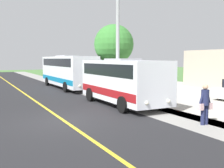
% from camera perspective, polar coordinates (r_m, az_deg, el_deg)
% --- Properties ---
extents(ground_plane, '(120.00, 120.00, 0.00)m').
position_cam_1_polar(ground_plane, '(12.69, -10.34, -7.71)').
color(ground_plane, '#477238').
extents(road_surface, '(8.00, 100.00, 0.01)m').
position_cam_1_polar(road_surface, '(12.68, -10.34, -7.69)').
color(road_surface, black).
rests_on(road_surface, ground).
extents(sidewalk, '(2.40, 100.00, 0.01)m').
position_cam_1_polar(sidewalk, '(15.00, 9.10, -5.63)').
color(sidewalk, gray).
rests_on(sidewalk, ground).
extents(road_centre_line, '(0.16, 100.00, 0.00)m').
position_cam_1_polar(road_centre_line, '(12.68, -10.34, -7.67)').
color(road_centre_line, gold).
rests_on(road_centre_line, ground).
extents(shuttle_bus_front, '(2.71, 7.33, 2.88)m').
position_cam_1_polar(shuttle_bus_front, '(16.48, 2.22, 0.97)').
color(shuttle_bus_front, white).
rests_on(shuttle_bus_front, ground).
extents(transit_bus_rear, '(2.60, 10.57, 3.20)m').
position_cam_1_polar(transit_bus_rear, '(26.46, -9.61, 2.94)').
color(transit_bus_rear, white).
rests_on(transit_bus_rear, ground).
extents(pedestrian_with_bags, '(0.72, 0.34, 1.77)m').
position_cam_1_polar(pedestrian_with_bags, '(12.20, 19.28, -3.86)').
color(pedestrian_with_bags, '#1E2347').
rests_on(pedestrian_with_bags, ground).
extents(street_light_pole, '(1.97, 0.24, 7.44)m').
position_cam_1_polar(street_light_pole, '(17.92, 0.86, 9.45)').
color(street_light_pole, '#9E9EA3').
rests_on(street_light_pole, ground).
extents(tree_curbside, '(3.48, 3.48, 5.88)m').
position_cam_1_polar(tree_curbside, '(23.62, 0.39, 8.46)').
color(tree_curbside, '#4C3826').
rests_on(tree_curbside, ground).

